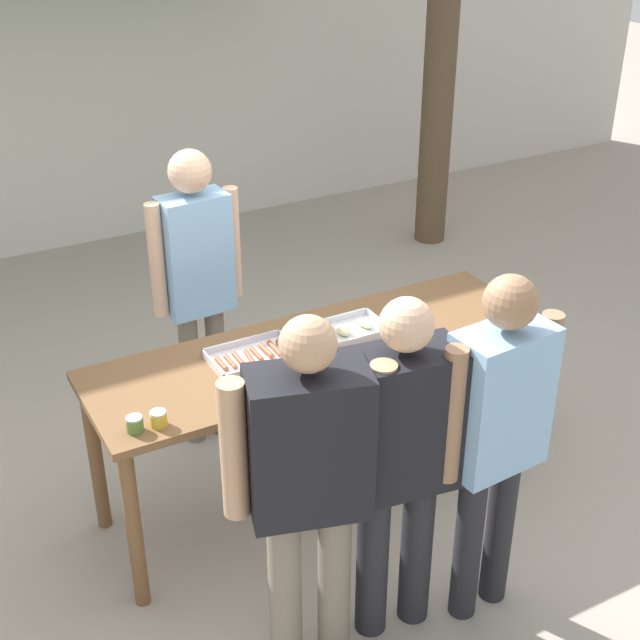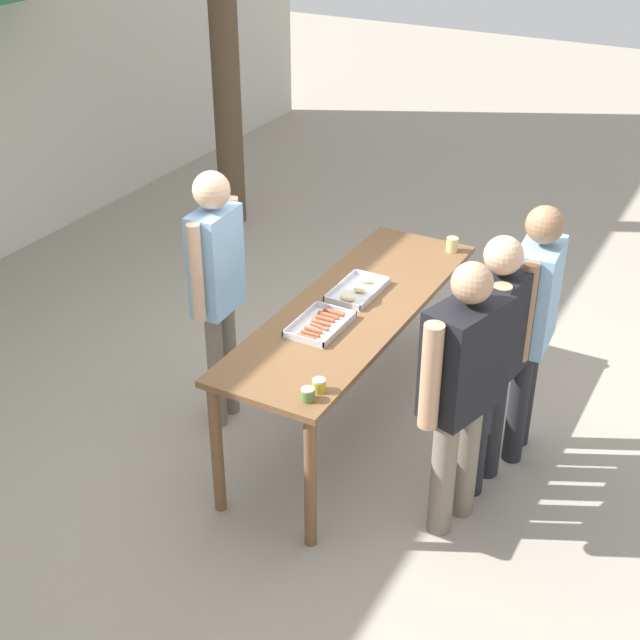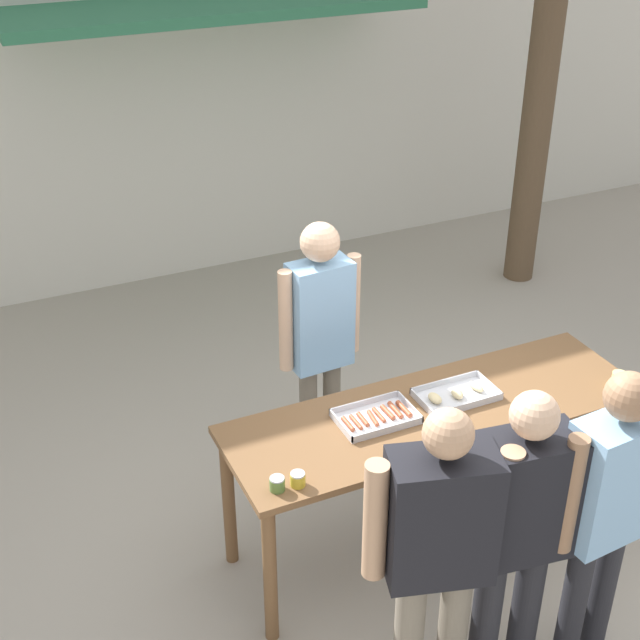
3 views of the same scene
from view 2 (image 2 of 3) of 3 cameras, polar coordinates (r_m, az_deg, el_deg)
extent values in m
plane|color=#A39989|center=(5.95, 2.01, -6.68)|extent=(24.00, 24.00, 0.00)
cube|color=brown|center=(5.48, 2.17, 0.77)|extent=(2.32, 0.73, 0.04)
cylinder|color=brown|center=(4.82, -0.61, -10.35)|extent=(0.07, 0.07, 0.86)
cylinder|color=brown|center=(6.48, 8.82, 0.77)|extent=(0.07, 0.07, 0.86)
cylinder|color=brown|center=(5.07, -6.62, -8.19)|extent=(0.07, 0.07, 0.86)
cylinder|color=brown|center=(6.67, 4.00, 1.97)|extent=(0.07, 0.07, 0.86)
cube|color=silver|center=(5.22, 0.00, -0.44)|extent=(0.42, 0.27, 0.01)
cube|color=silver|center=(5.16, 1.29, -0.59)|extent=(0.42, 0.01, 0.03)
cube|color=silver|center=(5.27, -1.27, 0.11)|extent=(0.42, 0.01, 0.03)
cube|color=silver|center=(5.06, -1.11, -1.25)|extent=(0.01, 0.27, 0.03)
cube|color=silver|center=(5.37, 1.04, 0.72)|extent=(0.01, 0.27, 0.03)
cylinder|color=#A34C2D|center=(5.09, -0.89, -1.08)|extent=(0.03, 0.12, 0.02)
cylinder|color=#A34C2D|center=(5.13, -0.63, -0.87)|extent=(0.02, 0.12, 0.02)
cylinder|color=#A34C2D|center=(5.16, -0.44, -0.63)|extent=(0.03, 0.11, 0.02)
cylinder|color=#A34C2D|center=(5.20, -0.05, -0.41)|extent=(0.04, 0.13, 0.02)
cylinder|color=#A34C2D|center=(5.24, 0.05, -0.17)|extent=(0.02, 0.12, 0.02)
cylinder|color=#A34C2D|center=(5.27, 0.33, 0.09)|extent=(0.03, 0.12, 0.03)
cylinder|color=#A34C2D|center=(5.31, 0.55, 0.32)|extent=(0.03, 0.14, 0.03)
cylinder|color=#A34C2D|center=(5.34, 0.89, 0.51)|extent=(0.03, 0.14, 0.03)
cube|color=silver|center=(5.61, 2.42, 1.79)|extent=(0.44, 0.26, 0.01)
cube|color=silver|center=(5.55, 3.57, 1.70)|extent=(0.44, 0.01, 0.03)
cube|color=silver|center=(5.65, 1.29, 2.27)|extent=(0.44, 0.01, 0.03)
cube|color=silver|center=(5.43, 1.41, 1.06)|extent=(0.01, 0.26, 0.03)
cube|color=silver|center=(5.77, 3.37, 2.86)|extent=(0.01, 0.26, 0.03)
ellipsoid|color=beige|center=(5.49, 1.77, 1.47)|extent=(0.06, 0.10, 0.04)
ellipsoid|color=beige|center=(5.59, 2.50, 2.01)|extent=(0.07, 0.11, 0.04)
ellipsoid|color=beige|center=(5.71, 2.94, 2.56)|extent=(0.07, 0.12, 0.04)
cylinder|color=#567A38|center=(4.58, -0.78, -4.82)|extent=(0.07, 0.07, 0.06)
cylinder|color=#B2B2B7|center=(4.56, -0.78, -4.46)|extent=(0.07, 0.07, 0.01)
cylinder|color=gold|center=(4.65, -0.06, -4.23)|extent=(0.07, 0.07, 0.06)
cylinder|color=#B2B2B7|center=(4.63, -0.07, -3.87)|extent=(0.07, 0.07, 0.01)
cylinder|color=#DBC67A|center=(6.20, 8.46, 4.80)|extent=(0.08, 0.08, 0.10)
cylinder|color=#756B5B|center=(5.76, -6.67, -3.23)|extent=(0.11, 0.11, 0.83)
cylinder|color=#756B5B|center=(5.88, -5.85, -2.45)|extent=(0.11, 0.11, 0.83)
cube|color=#84B2DB|center=(5.46, -6.68, 3.78)|extent=(0.37, 0.22, 0.66)
sphere|color=#DBAD89|center=(5.27, -6.97, 8.27)|extent=(0.23, 0.23, 0.23)
cylinder|color=#DBAD89|center=(5.28, -7.92, 2.98)|extent=(0.08, 0.08, 0.63)
cylinder|color=#DBAD89|center=(5.62, -5.53, 4.82)|extent=(0.08, 0.08, 0.63)
cylinder|color=#756B5B|center=(5.11, 9.33, -8.62)|extent=(0.14, 0.14, 0.78)
cylinder|color=#756B5B|center=(4.98, 7.89, -9.72)|extent=(0.14, 0.14, 0.78)
cube|color=black|center=(4.64, 9.26, -2.39)|extent=(0.51, 0.37, 0.62)
sphere|color=tan|center=(4.43, 9.71, 2.36)|extent=(0.21, 0.21, 0.21)
cylinder|color=tan|center=(4.84, 11.27, -0.95)|extent=(0.10, 0.10, 0.59)
cylinder|color=tan|center=(4.44, 7.10, -3.62)|extent=(0.10, 0.10, 0.59)
cylinder|color=#232328|center=(5.71, 12.98, -4.39)|extent=(0.12, 0.12, 0.80)
cylinder|color=#232328|center=(5.56, 12.55, -5.37)|extent=(0.12, 0.12, 0.80)
cube|color=#84B2DB|center=(5.27, 13.62, 1.55)|extent=(0.42, 0.25, 0.63)
sphere|color=#936B4C|center=(5.09, 14.20, 5.93)|extent=(0.22, 0.22, 0.22)
cylinder|color=#936B4C|center=(5.49, 14.20, 2.82)|extent=(0.09, 0.09, 0.60)
cylinder|color=#936B4C|center=(5.05, 13.04, 0.49)|extent=(0.09, 0.09, 0.60)
cylinder|color=#232328|center=(5.42, 10.96, -6.33)|extent=(0.14, 0.14, 0.78)
cylinder|color=#232328|center=(5.27, 9.93, -7.43)|extent=(0.14, 0.14, 0.78)
cube|color=black|center=(4.97, 11.17, -0.39)|extent=(0.49, 0.32, 0.62)
sphere|color=#DBAD89|center=(4.77, 11.67, 4.08)|extent=(0.21, 0.21, 0.21)
cylinder|color=#DBAD89|center=(5.19, 12.59, 1.02)|extent=(0.10, 0.10, 0.59)
cylinder|color=#DBAD89|center=(4.74, 9.66, -1.62)|extent=(0.10, 0.10, 0.59)
camera|label=1|loc=(2.81, 54.45, 8.66)|focal=50.00mm
camera|label=3|loc=(2.42, 62.70, 18.09)|focal=50.00mm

